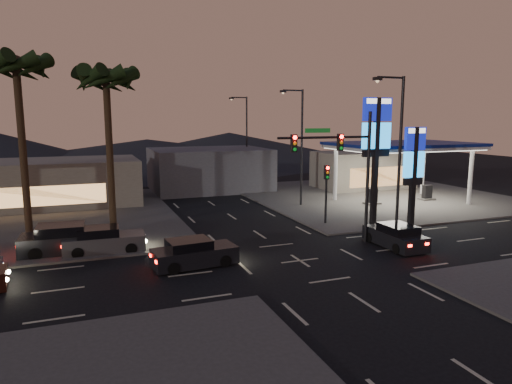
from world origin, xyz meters
name	(u,v)px	position (x,y,z in m)	size (l,w,h in m)	color
ground	(300,261)	(0.00, 0.00, 0.00)	(140.00, 140.00, 0.00)	black
corner_lot_ne	(374,196)	(16.00, 16.00, 0.06)	(24.00, 24.00, 0.12)	#47443F
corner_lot_nw	(9,221)	(-16.00, 16.00, 0.06)	(24.00, 24.00, 0.12)	#47443F
gas_station	(403,147)	(16.00, 12.00, 5.08)	(12.20, 8.20, 5.47)	silver
convenience_store	(363,170)	(18.00, 21.00, 2.00)	(10.00, 6.00, 4.00)	#726B5B
pylon_sign_tall	(376,136)	(8.50, 5.50, 6.39)	(2.20, 0.35, 9.00)	black
pylon_sign_short	(414,161)	(11.00, 4.50, 4.66)	(1.60, 0.35, 7.00)	black
traffic_signal_mast	(344,159)	(3.76, 1.99, 5.23)	(6.10, 0.39, 8.00)	black
pedestal_signal	(326,185)	(5.50, 6.98, 2.92)	(0.32, 0.39, 4.30)	black
streetlight_near	(397,150)	(6.79, 1.00, 5.72)	(2.14, 0.25, 10.00)	black
streetlight_mid	(300,141)	(6.79, 14.00, 5.72)	(2.14, 0.25, 10.00)	black
streetlight_far	(245,135)	(6.79, 28.00, 5.72)	(2.14, 0.25, 10.00)	black
palm_a	(106,89)	(-9.00, 9.50, 9.43)	(4.41, 4.41, 10.86)	black
palm_b	(17,77)	(-14.00, 9.50, 9.97)	(4.41, 4.41, 11.46)	black
building_far_west	(43,183)	(-14.00, 22.00, 2.00)	(16.00, 8.00, 4.00)	#726B5B
building_far_mid	(209,169)	(2.00, 26.00, 2.20)	(12.00, 9.00, 4.40)	#4C4C51
hill_right	(229,146)	(15.00, 60.00, 2.50)	(50.00, 50.00, 5.00)	black
hill_center	(147,151)	(0.00, 60.00, 2.00)	(60.00, 60.00, 4.00)	black
car_lane_a_front	(193,254)	(-5.57, 1.16, 0.67)	(4.54, 2.19, 1.44)	black
car_lane_b_front	(103,241)	(-9.81, 5.42, 0.69)	(4.64, 2.10, 1.49)	#4D4D4F
car_lane_b_mid	(67,240)	(-11.76, 5.99, 0.78)	(5.26, 2.38, 1.69)	black
suv_station	(395,236)	(6.50, 0.39, 0.66)	(1.90, 4.27, 1.41)	black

